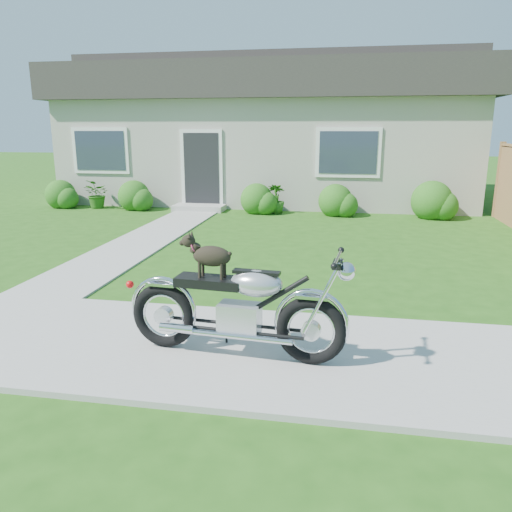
{
  "coord_description": "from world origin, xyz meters",
  "views": [
    {
      "loc": [
        2.48,
        -4.61,
        2.21
      ],
      "look_at": [
        1.47,
        1.0,
        0.75
      ],
      "focal_mm": 35.0,
      "sensor_mm": 36.0,
      "label": 1
    }
  ],
  "objects_px": {
    "potted_plant_left": "(98,194)",
    "potted_plant_right": "(276,199)",
    "house": "(271,130)",
    "motorcycle_with_dog": "(238,306)"
  },
  "relations": [
    {
      "from": "potted_plant_left",
      "to": "potted_plant_right",
      "type": "distance_m",
      "value": 5.14
    },
    {
      "from": "potted_plant_right",
      "to": "potted_plant_left",
      "type": "bearing_deg",
      "value": 180.0
    },
    {
      "from": "house",
      "to": "potted_plant_right",
      "type": "distance_m",
      "value": 3.93
    },
    {
      "from": "house",
      "to": "potted_plant_right",
      "type": "height_order",
      "value": "house"
    },
    {
      "from": "potted_plant_left",
      "to": "motorcycle_with_dog",
      "type": "relative_size",
      "value": 0.37
    },
    {
      "from": "house",
      "to": "motorcycle_with_dog",
      "type": "distance_m",
      "value": 12.38
    },
    {
      "from": "potted_plant_left",
      "to": "motorcycle_with_dog",
      "type": "bearing_deg",
      "value": -55.62
    },
    {
      "from": "potted_plant_left",
      "to": "potted_plant_right",
      "type": "height_order",
      "value": "potted_plant_left"
    },
    {
      "from": "potted_plant_right",
      "to": "house",
      "type": "bearing_deg",
      "value": 101.04
    },
    {
      "from": "house",
      "to": "motorcycle_with_dog",
      "type": "relative_size",
      "value": 5.67
    }
  ]
}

